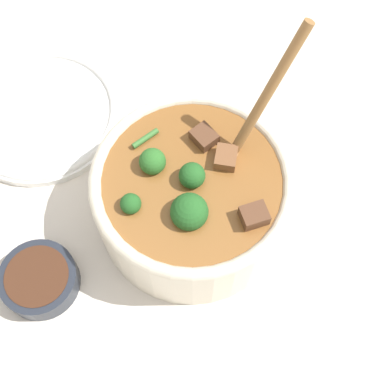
# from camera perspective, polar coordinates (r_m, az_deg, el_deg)

# --- Properties ---
(ground_plane) EXTENTS (4.00, 4.00, 0.00)m
(ground_plane) POSITION_cam_1_polar(r_m,az_deg,el_deg) (0.73, 0.00, -2.50)
(ground_plane) COLOR silver
(stew_bowl) EXTENTS (0.25, 0.25, 0.28)m
(stew_bowl) POSITION_cam_1_polar(r_m,az_deg,el_deg) (0.67, 0.01, -0.34)
(stew_bowl) COLOR beige
(stew_bowl) RESTS_ON ground_plane
(condiment_bowl) EXTENTS (0.10, 0.10, 0.03)m
(condiment_bowl) POSITION_cam_1_polar(r_m,az_deg,el_deg) (0.70, -15.98, -8.94)
(condiment_bowl) COLOR #232833
(condiment_bowl) RESTS_ON ground_plane
(empty_plate) EXTENTS (0.23, 0.23, 0.02)m
(empty_plate) POSITION_cam_1_polar(r_m,az_deg,el_deg) (0.82, -15.76, 8.02)
(empty_plate) COLOR white
(empty_plate) RESTS_ON ground_plane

